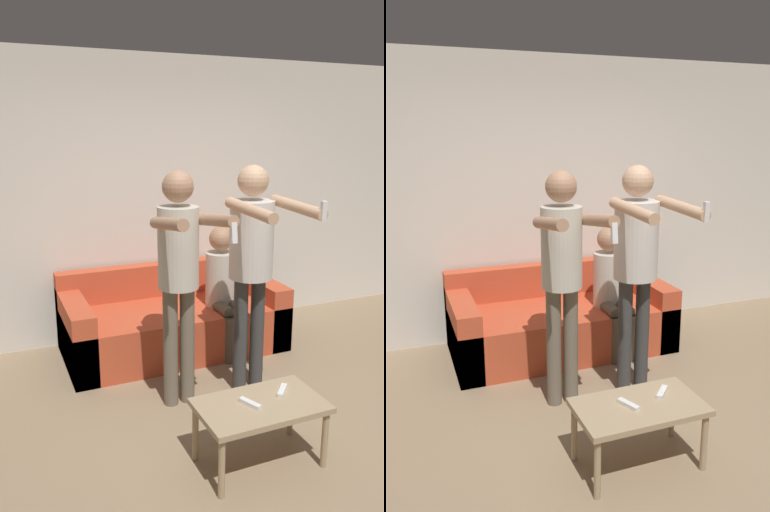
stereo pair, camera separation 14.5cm
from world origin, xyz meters
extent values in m
plane|color=#937A5B|center=(0.00, 0.00, 0.00)|extent=(14.00, 14.00, 0.00)
cube|color=silver|center=(0.00, 2.18, 1.35)|extent=(6.40, 0.06, 2.70)
cube|color=#C64C2D|center=(-0.08, 1.64, 0.21)|extent=(2.00, 0.93, 0.43)
cube|color=#C64C2D|center=(-0.08, 2.03, 0.58)|extent=(2.00, 0.16, 0.32)
cube|color=#C64C2D|center=(-0.98, 1.64, 0.30)|extent=(0.20, 0.93, 0.60)
cube|color=#C64C2D|center=(0.82, 1.64, 0.30)|extent=(0.20, 0.93, 0.60)
cylinder|color=#6B6051|center=(-0.44, 0.74, 0.46)|extent=(0.11, 0.11, 0.91)
cylinder|color=#6B6051|center=(-0.31, 0.74, 0.46)|extent=(0.11, 0.11, 0.91)
cylinder|color=beige|center=(-0.38, 0.74, 1.20)|extent=(0.29, 0.29, 0.58)
sphere|color=#A87A5B|center=(-0.38, 0.74, 1.63)|extent=(0.22, 0.22, 0.22)
cylinder|color=#A87A5B|center=(-0.54, 0.48, 1.43)|extent=(0.08, 0.53, 0.15)
cylinder|color=#A87A5B|center=(-0.21, 0.48, 1.43)|extent=(0.08, 0.53, 0.15)
cube|color=white|center=(-0.21, 0.22, 1.40)|extent=(0.04, 0.05, 0.13)
cylinder|color=#383838|center=(0.14, 0.74, 0.46)|extent=(0.11, 0.11, 0.92)
cylinder|color=#383838|center=(0.29, 0.74, 0.46)|extent=(0.11, 0.11, 0.92)
cylinder|color=silver|center=(0.21, 0.74, 1.21)|extent=(0.33, 0.33, 0.59)
sphere|color=tan|center=(0.21, 0.74, 1.65)|extent=(0.23, 0.23, 0.23)
cylinder|color=tan|center=(0.03, 0.44, 1.49)|extent=(0.08, 0.59, 0.11)
cylinder|color=tan|center=(0.40, 0.44, 1.49)|extent=(0.08, 0.59, 0.11)
cube|color=white|center=(0.40, 0.15, 1.50)|extent=(0.04, 0.03, 0.13)
cylinder|color=brown|center=(0.28, 1.19, 0.21)|extent=(0.11, 0.11, 0.43)
cylinder|color=brown|center=(0.40, 1.19, 0.21)|extent=(0.11, 0.11, 0.43)
cylinder|color=brown|center=(0.28, 1.35, 0.45)|extent=(0.11, 0.32, 0.11)
cylinder|color=brown|center=(0.40, 1.35, 0.45)|extent=(0.11, 0.32, 0.11)
cylinder|color=beige|center=(0.34, 1.51, 0.68)|extent=(0.28, 0.28, 0.50)
sphere|color=#A87A5B|center=(0.34, 1.51, 1.06)|extent=(0.22, 0.22, 0.22)
cube|color=tan|center=(-0.18, -0.12, 0.39)|extent=(0.78, 0.45, 0.04)
cylinder|color=tan|center=(-0.53, -0.31, 0.19)|extent=(0.04, 0.04, 0.38)
cylinder|color=tan|center=(0.16, -0.31, 0.19)|extent=(0.04, 0.04, 0.38)
cylinder|color=tan|center=(-0.53, 0.06, 0.19)|extent=(0.04, 0.04, 0.38)
cylinder|color=tan|center=(0.16, 0.06, 0.19)|extent=(0.04, 0.04, 0.38)
cube|color=white|center=(-0.26, -0.12, 0.42)|extent=(0.09, 0.15, 0.02)
cube|color=white|center=(0.01, -0.06, 0.42)|extent=(0.13, 0.13, 0.02)
camera|label=1|loc=(-1.61, -2.45, 2.01)|focal=35.00mm
camera|label=2|loc=(-1.48, -2.50, 2.01)|focal=35.00mm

